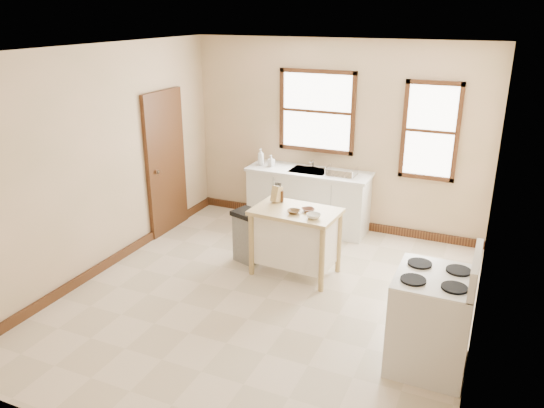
{
  "coord_description": "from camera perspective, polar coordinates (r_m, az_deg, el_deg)",
  "views": [
    {
      "loc": [
        2.26,
        -4.94,
        3.18
      ],
      "look_at": [
        -0.1,
        0.4,
        1.02
      ],
      "focal_mm": 35.0,
      "sensor_mm": 36.0,
      "label": 1
    }
  ],
  "objects": [
    {
      "name": "knife_block",
      "position": [
        6.73,
        0.49,
        1.02
      ],
      "size": [
        0.12,
        0.12,
        0.2
      ],
      "primitive_type": null,
      "rotation": [
        0.0,
        0.0,
        -0.28
      ],
      "color": "tan",
      "rests_on": "kitchen_island"
    },
    {
      "name": "dish_rack",
      "position": [
        7.69,
        7.48,
        3.44
      ],
      "size": [
        0.45,
        0.35,
        0.11
      ],
      "primitive_type": null,
      "rotation": [
        0.0,
        0.0,
        0.09
      ],
      "color": "silver",
      "rests_on": "sink_counter"
    },
    {
      "name": "ceiling",
      "position": [
        5.44,
        -0.73,
        16.29
      ],
      "size": [
        5.0,
        5.0,
        0.0
      ],
      "primitive_type": "plane",
      "rotation": [
        3.14,
        0.0,
        0.0
      ],
      "color": "white",
      "rests_on": "ground"
    },
    {
      "name": "trash_bin",
      "position": [
        7.03,
        -2.59,
        -3.46
      ],
      "size": [
        0.44,
        0.4,
        0.7
      ],
      "primitive_type": null,
      "rotation": [
        0.0,
        0.0,
        -0.31
      ],
      "color": "gray",
      "rests_on": "ground"
    },
    {
      "name": "baseboard_back",
      "position": [
        8.35,
        6.42,
        -1.79
      ],
      "size": [
        4.5,
        0.04,
        0.12
      ],
      "primitive_type": "cube",
      "color": "black",
      "rests_on": "ground"
    },
    {
      "name": "floor",
      "position": [
        6.29,
        -0.61,
        -10.08
      ],
      "size": [
        5.0,
        5.0,
        0.0
      ],
      "primitive_type": "plane",
      "color": "beige",
      "rests_on": "ground"
    },
    {
      "name": "kitchen_island",
      "position": [
        6.67,
        2.52,
        -4.09
      ],
      "size": [
        1.09,
        0.73,
        0.86
      ],
      "primitive_type": null,
      "rotation": [
        0.0,
        0.0,
        -0.06
      ],
      "color": "#CFBE7A",
      "rests_on": "ground"
    },
    {
      "name": "faucet",
      "position": [
        8.04,
        4.46,
        4.72
      ],
      "size": [
        0.03,
        0.03,
        0.22
      ],
      "primitive_type": "cylinder",
      "color": "silver",
      "rests_on": "sink_counter"
    },
    {
      "name": "bowl_a",
      "position": [
        6.4,
        2.35,
        -0.82
      ],
      "size": [
        0.18,
        0.18,
        0.04
      ],
      "primitive_type": "imported",
      "rotation": [
        0.0,
        0.0,
        0.15
      ],
      "color": "brown",
      "rests_on": "kitchen_island"
    },
    {
      "name": "window_main",
      "position": [
        7.97,
        4.84,
        9.89
      ],
      "size": [
        1.17,
        0.06,
        1.22
      ],
      "primitive_type": null,
      "color": "black",
      "rests_on": "wall_back"
    },
    {
      "name": "soap_bottle_a",
      "position": [
        8.13,
        -1.22,
        5.09
      ],
      "size": [
        0.1,
        0.1,
        0.26
      ],
      "primitive_type": "imported",
      "rotation": [
        0.0,
        0.0,
        -0.04
      ],
      "color": "#B2B2B2",
      "rests_on": "sink_counter"
    },
    {
      "name": "bowl_c",
      "position": [
        6.25,
        4.49,
        -1.3
      ],
      "size": [
        0.2,
        0.2,
        0.05
      ],
      "primitive_type": "imported",
      "rotation": [
        0.0,
        0.0,
        -0.2
      ],
      "color": "white",
      "rests_on": "kitchen_island"
    },
    {
      "name": "wall_back",
      "position": [
        7.97,
        6.87,
        7.24
      ],
      "size": [
        4.5,
        0.04,
        2.8
      ],
      "primitive_type": "cube",
      "color": "beige",
      "rests_on": "ground"
    },
    {
      "name": "wall_right",
      "position": [
        5.25,
        22.31,
        -1.12
      ],
      "size": [
        0.04,
        5.0,
        2.8
      ],
      "primitive_type": "cube",
      "color": "beige",
      "rests_on": "ground"
    },
    {
      "name": "sink_counter",
      "position": [
        8.05,
        3.92,
        0.5
      ],
      "size": [
        1.86,
        0.62,
        0.92
      ],
      "primitive_type": null,
      "color": "silver",
      "rests_on": "ground"
    },
    {
      "name": "wall_left",
      "position": [
        6.92,
        -17.93,
        4.38
      ],
      "size": [
        0.04,
        5.0,
        2.8
      ],
      "primitive_type": "cube",
      "color": "beige",
      "rests_on": "ground"
    },
    {
      "name": "window_side",
      "position": [
        7.64,
        16.67,
        7.5
      ],
      "size": [
        0.77,
        0.06,
        1.37
      ],
      "primitive_type": null,
      "color": "black",
      "rests_on": "wall_back"
    },
    {
      "name": "gas_stove",
      "position": [
        5.15,
        16.86,
        -10.69
      ],
      "size": [
        0.75,
        0.76,
        1.2
      ],
      "primitive_type": null,
      "color": "silver",
      "rests_on": "ground"
    },
    {
      "name": "baseboard_left",
      "position": [
        7.36,
        -16.64,
        -5.71
      ],
      "size": [
        0.04,
        5.0,
        0.12
      ],
      "primitive_type": "cube",
      "color": "black",
      "rests_on": "ground"
    },
    {
      "name": "bowl_b",
      "position": [
        6.46,
        3.9,
        -0.63
      ],
      "size": [
        0.22,
        0.22,
        0.04
      ],
      "primitive_type": "imported",
      "rotation": [
        0.0,
        0.0,
        0.73
      ],
      "color": "brown",
      "rests_on": "kitchen_island"
    },
    {
      "name": "soap_bottle_b",
      "position": [
        8.06,
        -0.09,
        4.66
      ],
      "size": [
        0.1,
        0.1,
        0.18
      ],
      "primitive_type": "imported",
      "rotation": [
        0.0,
        0.0,
        -0.29
      ],
      "color": "#B2B2B2",
      "rests_on": "sink_counter"
    },
    {
      "name": "door_left",
      "position": [
        7.96,
        -11.34,
        4.37
      ],
      "size": [
        0.06,
        0.9,
        2.1
      ],
      "primitive_type": "cube",
      "color": "black",
      "rests_on": "ground"
    },
    {
      "name": "pepper_grinder",
      "position": [
        6.74,
        1.07,
        0.81
      ],
      "size": [
        0.05,
        0.05,
        0.15
      ],
      "primitive_type": "cylinder",
      "rotation": [
        0.0,
        0.0,
        0.03
      ],
      "color": "#442712",
      "rests_on": "kitchen_island"
    }
  ]
}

